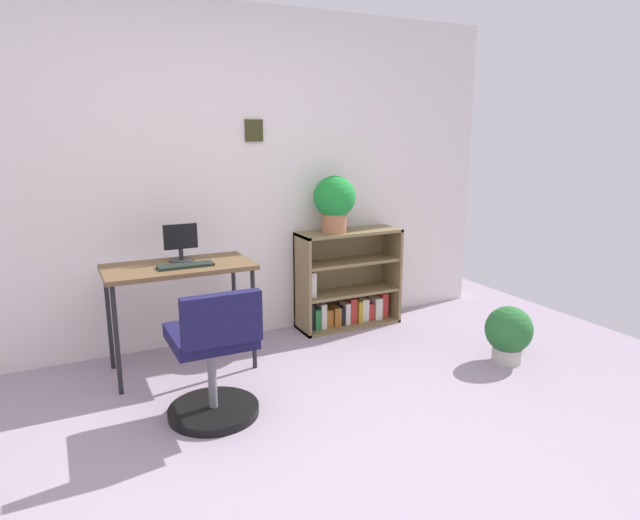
% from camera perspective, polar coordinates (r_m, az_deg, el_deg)
% --- Properties ---
extents(ground_plane, '(6.24, 6.24, 0.00)m').
position_cam_1_polar(ground_plane, '(2.68, -0.18, -23.36)').
color(ground_plane, '#9A899B').
extents(wall_back, '(5.20, 0.12, 2.51)m').
position_cam_1_polar(wall_back, '(4.21, -13.36, 8.11)').
color(wall_back, silver).
rests_on(wall_back, ground_plane).
extents(desk, '(0.96, 0.51, 0.73)m').
position_cam_1_polar(desk, '(3.79, -14.41, -1.51)').
color(desk, brown).
rests_on(desk, ground_plane).
extents(monitor, '(0.23, 0.16, 0.26)m').
position_cam_1_polar(monitor, '(3.85, -14.22, 1.70)').
color(monitor, '#262628').
rests_on(monitor, desk).
extents(keyboard, '(0.36, 0.12, 0.02)m').
position_cam_1_polar(keyboard, '(3.70, -13.74, -0.56)').
color(keyboard, black).
rests_on(keyboard, desk).
extents(office_chair, '(0.52, 0.55, 0.79)m').
position_cam_1_polar(office_chair, '(3.17, -10.93, -10.26)').
color(office_chair, black).
rests_on(office_chair, ground_plane).
extents(bookshelf_low, '(0.87, 0.30, 0.81)m').
position_cam_1_polar(bookshelf_low, '(4.62, 2.64, -2.53)').
color(bookshelf_low, olive).
rests_on(bookshelf_low, ground_plane).
extents(potted_plant_on_shelf, '(0.33, 0.33, 0.45)m').
position_cam_1_polar(potted_plant_on_shelf, '(4.37, 1.51, 6.17)').
color(potted_plant_on_shelf, '#9E6642').
rests_on(potted_plant_on_shelf, bookshelf_low).
extents(potted_plant_floor, '(0.33, 0.33, 0.41)m').
position_cam_1_polar(potted_plant_floor, '(4.12, 18.94, -7.10)').
color(potted_plant_floor, '#B7B2A8').
rests_on(potted_plant_floor, ground_plane).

